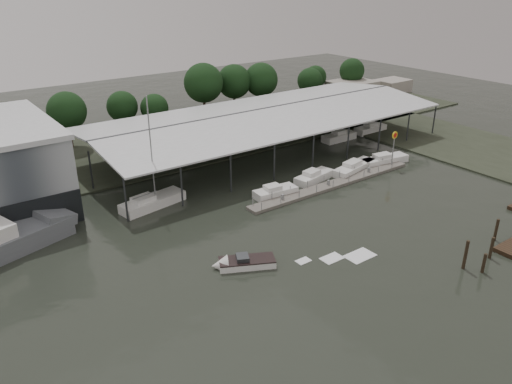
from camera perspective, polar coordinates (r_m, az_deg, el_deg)
ground at (r=53.25m, az=4.82°, el=-6.42°), size 200.00×200.00×0.00m
land_strip_far at (r=86.47m, az=-13.72°, el=5.16°), size 140.00×30.00×0.30m
land_strip_east at (r=91.69m, az=22.39°, el=5.08°), size 20.00×60.00×0.30m
covered_boat_shed at (r=81.15m, az=1.12°, el=9.07°), size 58.24×24.00×6.96m
floating_dock at (r=68.98m, az=8.85°, el=0.87°), size 28.00×2.00×1.40m
shell_fuel_sign at (r=76.26m, az=15.50°, el=5.51°), size 1.10×0.18×5.55m
distant_commercial_buildings at (r=122.14m, az=12.33°, el=11.48°), size 22.00×8.00×4.00m
white_sailboat at (r=63.16m, az=-11.81°, el=-1.11°), size 8.72×3.99×14.08m
speedboat_underway at (r=49.80m, az=-1.64°, el=-8.13°), size 16.05×9.01×2.00m
moored_cruiser_0 at (r=64.81m, az=2.19°, el=0.01°), size 6.00×2.73×1.70m
moored_cruiser_1 at (r=70.11m, az=6.61°, el=1.75°), size 6.75×3.37×1.70m
moored_cruiser_2 at (r=74.48m, az=11.17°, el=2.79°), size 8.72×3.87×1.70m
moored_cruiser_3 at (r=78.52m, az=14.42°, el=3.59°), size 8.07×3.36×1.70m
mooring_pilings at (r=54.56m, az=26.25°, el=-7.00°), size 8.16×8.01×3.70m
horizon_tree_line at (r=100.33m, az=-3.05°, el=12.01°), size 71.84×9.38×11.23m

